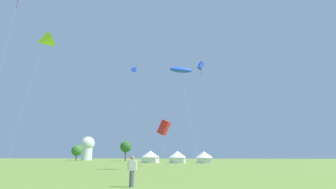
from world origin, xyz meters
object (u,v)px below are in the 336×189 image
kite_red_box (164,127)px  kite_blue_parafoil (181,70)px  kite_blue_box (201,66)px  observatory_dome (87,147)px  festival_tent_center (177,156)px  kite_lime_delta (44,41)px  tree_distant_left (77,151)px  person_spectator (132,171)px  kite_blue_delta (134,71)px  tree_distant_right (126,147)px  festival_tent_left (150,156)px  festival_tent_right (204,157)px

kite_red_box → kite_blue_parafoil: size_ratio=0.63×
kite_blue_box → observatory_dome: bearing=135.9°
kite_blue_parafoil → festival_tent_center: bearing=99.6°
kite_lime_delta → tree_distant_left: bearing=115.0°
kite_blue_box → person_spectator: bearing=-94.3°
kite_blue_delta → person_spectator: (15.02, -42.46, -22.71)m
kite_blue_parafoil → tree_distant_right: kite_blue_parafoil is taller
kite_red_box → observatory_dome: size_ratio=0.83×
observatory_dome → tree_distant_left: observatory_dome is taller
observatory_dome → tree_distant_right: size_ratio=1.49×
festival_tent_center → kite_blue_delta: bearing=-138.1°
kite_blue_parafoil → kite_blue_delta: bearing=122.2°
festival_tent_left → tree_distant_left: (-39.67, 28.39, 2.31)m
kite_blue_box → festival_tent_right: size_ratio=4.79×
kite_blue_box → tree_distant_right: kite_blue_box is taller
kite_blue_parafoil → kite_lime_delta: kite_lime_delta is taller
observatory_dome → tree_distant_right: bearing=-35.4°
kite_lime_delta → person_spectator: 38.06m
kite_blue_box → observatory_dome: (-56.36, 54.57, -15.23)m
kite_lime_delta → festival_tent_center: 41.92m
kite_red_box → kite_lime_delta: bearing=-145.9°
kite_blue_parafoil → person_spectator: size_ratio=8.21×
tree_distant_left → observatory_dome: bearing=97.1°
kite_blue_box → festival_tent_left: size_ratio=4.44×
festival_tent_right → kite_blue_box: bearing=-87.5°
festival_tent_left → kite_lime_delta: bearing=-110.8°
kite_blue_box → kite_lime_delta: bearing=-149.7°
kite_lime_delta → kite_red_box: bearing=34.1°
kite_lime_delta → observatory_dome: size_ratio=2.20×
tree_distant_left → kite_blue_delta: bearing=-45.1°
kite_red_box → observatory_dome: bearing=130.3°
person_spectator → festival_tent_center: (-5.05, 51.40, 0.88)m
tree_distant_right → kite_blue_parafoil: bearing=-62.5°
kite_lime_delta → festival_tent_right: (26.50, 31.20, -20.24)m
tree_distant_right → kite_blue_delta: bearing=-66.9°
tree_distant_right → festival_tent_left: bearing=-54.0°
person_spectator → kite_blue_delta: bearing=109.5°
kite_lime_delta → person_spectator: (24.43, -20.20, -21.07)m
person_spectator → kite_lime_delta: bearing=140.4°
festival_tent_right → tree_distant_left: bearing=152.4°
kite_blue_delta → tree_distant_right: kite_blue_delta is taller
kite_red_box → observatory_dome: observatory_dome is taller
kite_blue_delta → tree_distant_right: bearing=113.1°
kite_lime_delta → kite_blue_parafoil: bearing=-5.9°
kite_blue_delta → observatory_dome: size_ratio=2.27×
festival_tent_center → tree_distant_left: 55.15m
kite_blue_delta → festival_tent_center: 25.61m
kite_blue_box → tree_distant_left: bearing=141.5°
kite_blue_parafoil → festival_tent_right: 35.85m
tree_distant_left → person_spectator: bearing=-56.8°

